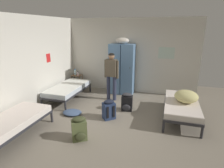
# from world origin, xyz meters

# --- Properties ---
(ground_plane) EXTENTS (8.10, 8.10, 0.00)m
(ground_plane) POSITION_xyz_m (0.00, 0.00, 0.00)
(ground_plane) COLOR gray
(room_backdrop) EXTENTS (4.91, 5.12, 2.76)m
(room_backdrop) POSITION_xyz_m (-1.23, 1.26, 1.38)
(room_backdrop) COLOR beige
(room_backdrop) RESTS_ON ground_plane
(locker_bank) EXTENTS (0.90, 0.55, 2.07)m
(locker_bank) POSITION_xyz_m (-0.23, 2.25, 0.97)
(locker_bank) COLOR #5B84B2
(locker_bank) RESTS_ON ground_plane
(shelf_unit) EXTENTS (0.38, 0.30, 0.57)m
(shelf_unit) POSITION_xyz_m (-2.09, 2.21, 0.35)
(shelf_unit) COLOR brown
(shelf_unit) RESTS_ON ground_plane
(bed_right) EXTENTS (0.90, 1.90, 0.49)m
(bed_right) POSITION_xyz_m (1.84, 0.71, 0.38)
(bed_right) COLOR #28282D
(bed_right) RESTS_ON ground_plane
(bed_left_rear) EXTENTS (0.90, 1.90, 0.49)m
(bed_left_rear) POSITION_xyz_m (-1.84, 1.06, 0.38)
(bed_left_rear) COLOR #28282D
(bed_left_rear) RESTS_ON ground_plane
(bed_left_front) EXTENTS (0.90, 1.90, 0.49)m
(bed_left_front) POSITION_xyz_m (-1.84, -1.47, 0.38)
(bed_left_front) COLOR #28282D
(bed_left_front) RESTS_ON ground_plane
(bedding_heap) EXTENTS (0.61, 0.62, 0.32)m
(bedding_heap) POSITION_xyz_m (1.94, 0.70, 0.65)
(bedding_heap) COLOR #D1C67F
(bedding_heap) RESTS_ON bed_right
(person_traveler) EXTENTS (0.51, 0.23, 1.62)m
(person_traveler) POSITION_xyz_m (-0.39, 1.46, 0.97)
(person_traveler) COLOR #2D334C
(person_traveler) RESTS_ON ground_plane
(water_bottle) EXTENTS (0.07, 0.07, 0.25)m
(water_bottle) POSITION_xyz_m (-2.17, 2.23, 0.68)
(water_bottle) COLOR #B2DBEA
(water_bottle) RESTS_ON shelf_unit
(lotion_bottle) EXTENTS (0.06, 0.06, 0.17)m
(lotion_bottle) POSITION_xyz_m (-2.02, 2.17, 0.64)
(lotion_bottle) COLOR beige
(lotion_bottle) RESTS_ON shelf_unit
(backpack_black) EXTENTS (0.34, 0.36, 0.55)m
(backpack_black) POSITION_xyz_m (0.32, 0.75, 0.26)
(backpack_black) COLOR black
(backpack_black) RESTS_ON ground_plane
(backpack_navy) EXTENTS (0.41, 0.42, 0.55)m
(backpack_navy) POSITION_xyz_m (-0.04, 0.09, 0.26)
(backpack_navy) COLOR navy
(backpack_navy) RESTS_ON ground_plane
(backpack_olive) EXTENTS (0.40, 0.41, 0.55)m
(backpack_olive) POSITION_xyz_m (-0.35, -1.07, 0.26)
(backpack_olive) COLOR #566038
(backpack_olive) RESTS_ON ground_plane
(clothes_pile_denim) EXTENTS (0.56, 0.44, 0.12)m
(clothes_pile_denim) POSITION_xyz_m (-1.13, 0.01, 0.06)
(clothes_pile_denim) COLOR #42567A
(clothes_pile_denim) RESTS_ON ground_plane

